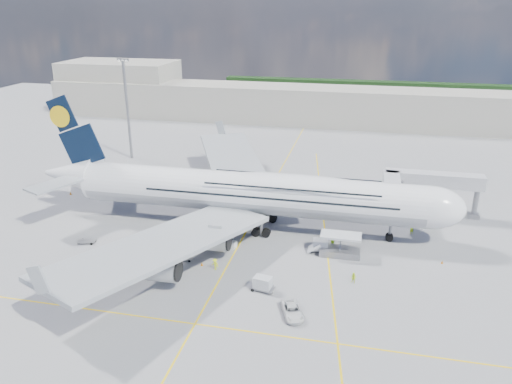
% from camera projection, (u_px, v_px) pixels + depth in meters
% --- Properties ---
extents(ground, '(300.00, 300.00, 0.00)m').
position_uv_depth(ground, '(235.00, 252.00, 82.37)').
color(ground, gray).
rests_on(ground, ground).
extents(taxi_line_main, '(0.25, 220.00, 0.01)m').
position_uv_depth(taxi_line_main, '(235.00, 252.00, 82.37)').
color(taxi_line_main, yellow).
rests_on(taxi_line_main, ground).
extents(taxi_line_cross, '(120.00, 0.25, 0.01)m').
position_uv_depth(taxi_line_cross, '(195.00, 324.00, 64.17)').
color(taxi_line_cross, yellow).
rests_on(taxi_line_cross, ground).
extents(taxi_line_diag, '(14.16, 99.06, 0.01)m').
position_uv_depth(taxi_line_diag, '(325.00, 234.00, 88.63)').
color(taxi_line_diag, yellow).
rests_on(taxi_line_diag, ground).
extents(airliner, '(77.26, 79.15, 23.71)m').
position_uv_depth(airliner, '(250.00, 192.00, 88.95)').
color(airliner, white).
rests_on(airliner, ground).
extents(jet_bridge, '(18.80, 12.10, 8.50)m').
position_uv_depth(jet_bridge, '(417.00, 184.00, 92.91)').
color(jet_bridge, '#B7B7BC').
rests_on(jet_bridge, ground).
extents(cargo_loader, '(8.53, 3.20, 3.67)m').
position_uv_depth(cargo_loader, '(339.00, 248.00, 81.14)').
color(cargo_loader, silver).
rests_on(cargo_loader, ground).
extents(light_mast, '(3.00, 0.70, 25.50)m').
position_uv_depth(light_mast, '(127.00, 108.00, 126.69)').
color(light_mast, gray).
rests_on(light_mast, ground).
extents(terminal, '(180.00, 16.00, 12.00)m').
position_uv_depth(terminal, '(307.00, 105.00, 166.68)').
color(terminal, '#B2AD9E').
rests_on(terminal, ground).
extents(hangar, '(40.00, 22.00, 18.00)m').
position_uv_depth(hangar, '(121.00, 86.00, 184.36)').
color(hangar, '#B2AD9E').
rests_on(hangar, ground).
extents(tree_line, '(160.00, 6.00, 8.00)m').
position_uv_depth(tree_line, '(420.00, 93.00, 200.25)').
color(tree_line, '#193814').
rests_on(tree_line, ground).
extents(dolly_row_a, '(3.13, 1.96, 1.86)m').
position_uv_depth(dolly_row_a, '(166.00, 245.00, 82.54)').
color(dolly_row_a, gray).
rests_on(dolly_row_a, ground).
extents(dolly_row_b, '(3.00, 1.89, 0.41)m').
position_uv_depth(dolly_row_b, '(184.00, 258.00, 79.87)').
color(dolly_row_b, gray).
rests_on(dolly_row_b, ground).
extents(dolly_row_c, '(3.63, 2.28, 2.15)m').
position_uv_depth(dolly_row_c, '(136.00, 267.00, 75.62)').
color(dolly_row_c, gray).
rests_on(dolly_row_c, ground).
extents(dolly_back, '(3.17, 2.16, 0.42)m').
position_uv_depth(dolly_back, '(87.00, 241.00, 85.41)').
color(dolly_back, gray).
rests_on(dolly_back, ground).
extents(dolly_nose_far, '(3.64, 2.37, 2.13)m').
position_uv_depth(dolly_nose_far, '(263.00, 283.00, 71.20)').
color(dolly_nose_far, gray).
rests_on(dolly_nose_far, ground).
extents(dolly_nose_near, '(3.50, 2.07, 2.13)m').
position_uv_depth(dolly_nose_near, '(320.00, 245.00, 82.27)').
color(dolly_nose_near, gray).
rests_on(dolly_nose_near, ground).
extents(baggage_tug, '(2.65, 1.67, 1.53)m').
position_uv_depth(baggage_tug, '(229.00, 243.00, 83.88)').
color(baggage_tug, white).
rests_on(baggage_tug, ground).
extents(catering_truck_inner, '(6.44, 3.25, 3.67)m').
position_uv_depth(catering_truck_inner, '(242.00, 175.00, 113.45)').
color(catering_truck_inner, gray).
rests_on(catering_truck_inner, ground).
extents(catering_truck_outer, '(7.01, 4.15, 3.92)m').
position_uv_depth(catering_truck_outer, '(239.00, 162.00, 122.00)').
color(catering_truck_outer, gray).
rests_on(catering_truck_outer, ground).
extents(service_van, '(4.01, 5.64, 1.43)m').
position_uv_depth(service_van, '(292.00, 311.00, 65.63)').
color(service_van, silver).
rests_on(service_van, ground).
extents(crew_nose, '(0.76, 0.61, 1.83)m').
position_uv_depth(crew_nose, '(412.00, 229.00, 88.56)').
color(crew_nose, '#BFE718').
rests_on(crew_nose, ground).
extents(crew_loader, '(1.03, 0.96, 1.70)m').
position_uv_depth(crew_loader, '(354.00, 278.00, 73.12)').
color(crew_loader, '#BFE217').
rests_on(crew_loader, ground).
extents(crew_wing, '(0.67, 1.08, 1.71)m').
position_uv_depth(crew_wing, '(172.00, 253.00, 80.30)').
color(crew_wing, '#AAF219').
rests_on(crew_wing, ground).
extents(crew_van, '(1.06, 1.11, 1.91)m').
position_uv_depth(crew_van, '(332.00, 243.00, 83.52)').
color(crew_van, '#A1F81A').
rests_on(crew_van, ground).
extents(crew_tug, '(1.39, 1.10, 1.89)m').
position_uv_depth(crew_tug, '(215.00, 264.00, 76.71)').
color(crew_tug, '#EDFF1A').
rests_on(crew_tug, ground).
extents(cone_nose, '(0.38, 0.38, 0.49)m').
position_uv_depth(cone_nose, '(442.00, 262.00, 78.78)').
color(cone_nose, orange).
rests_on(cone_nose, ground).
extents(cone_wing_left_inner, '(0.40, 0.40, 0.51)m').
position_uv_depth(cone_wing_left_inner, '(248.00, 188.00, 109.99)').
color(cone_wing_left_inner, orange).
rests_on(cone_wing_left_inner, ground).
extents(cone_wing_left_outer, '(0.43, 0.43, 0.55)m').
position_uv_depth(cone_wing_left_outer, '(244.00, 176.00, 116.98)').
color(cone_wing_left_outer, orange).
rests_on(cone_wing_left_outer, ground).
extents(cone_wing_right_inner, '(0.42, 0.42, 0.54)m').
position_uv_depth(cone_wing_right_inner, '(202.00, 264.00, 78.17)').
color(cone_wing_right_inner, orange).
rests_on(cone_wing_right_inner, ground).
extents(cone_wing_right_outer, '(0.39, 0.39, 0.50)m').
position_uv_depth(cone_wing_right_outer, '(111.00, 290.00, 71.26)').
color(cone_wing_right_outer, orange).
rests_on(cone_wing_right_outer, ground).
extents(cone_tail, '(0.49, 0.49, 0.63)m').
position_uv_depth(cone_tail, '(71.00, 193.00, 106.65)').
color(cone_tail, orange).
rests_on(cone_tail, ground).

